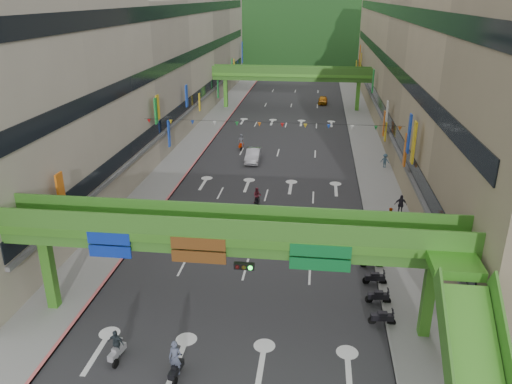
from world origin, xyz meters
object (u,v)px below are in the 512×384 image
at_px(car_yellow, 323,100).
at_px(scooter_rider_near, 176,361).
at_px(overpass_near, 244,249).
at_px(pedestrian_red, 390,218).
at_px(car_silver, 253,155).
at_px(scooter_rider_mid, 257,197).

bearing_deg(car_yellow, scooter_rider_near, -93.84).
height_order(overpass_near, scooter_rider_near, overpass_near).
bearing_deg(scooter_rider_near, pedestrian_red, 56.49).
xyz_separation_m(overpass_near, car_silver, (-3.52, 30.83, -4.46)).
xyz_separation_m(overpass_near, scooter_rider_near, (-2.86, -4.38, -4.17)).
bearing_deg(car_yellow, car_silver, -101.05).
height_order(car_silver, car_yellow, car_silver).
distance_m(scooter_rider_mid, car_silver, 13.23).
height_order(overpass_near, car_yellow, overpass_near).
bearing_deg(pedestrian_red, car_yellow, 67.60).
xyz_separation_m(scooter_rider_near, car_yellow, (7.33, 69.12, -0.37)).
distance_m(overpass_near, car_silver, 31.35).
xyz_separation_m(scooter_rider_near, car_silver, (-0.66, 35.22, -0.30)).
distance_m(scooter_rider_near, pedestrian_red, 23.31).
xyz_separation_m(car_silver, car_yellow, (7.99, 33.91, -0.07)).
relative_size(scooter_rider_mid, pedestrian_red, 1.22).
bearing_deg(pedestrian_red, scooter_rider_mid, 137.91).
bearing_deg(car_silver, scooter_rider_mid, -82.00).
bearing_deg(scooter_rider_mid, overpass_near, -85.30).
xyz_separation_m(scooter_rider_near, scooter_rider_mid, (1.40, 22.15, -0.10)).
bearing_deg(car_silver, scooter_rider_near, -89.86).
height_order(scooter_rider_mid, car_yellow, scooter_rider_mid).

